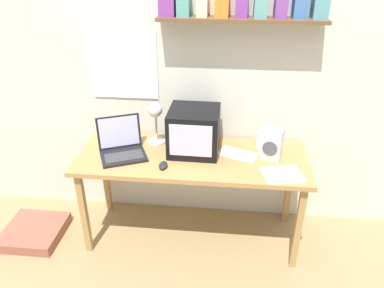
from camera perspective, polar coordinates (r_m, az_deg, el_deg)
The scene contains 12 objects.
ground_plane at distance 3.19m, azimuth -0.00°, elevation -13.51°, with size 12.00×12.00×0.00m, color #9C8256.
back_wall at distance 2.88m, azimuth 0.95°, elevation 11.83°, with size 5.60×0.24×2.60m.
corner_desk at distance 2.79m, azimuth -0.00°, elevation -3.01°, with size 1.69×0.65×0.75m.
crt_monitor at distance 2.75m, azimuth 0.31°, elevation 2.02°, with size 0.37×0.37×0.33m.
laptop at distance 2.81m, azimuth -10.69°, elevation -0.19°, with size 0.41×0.40×0.26m.
desk_lamp at distance 2.81m, azimuth -5.58°, elevation 4.23°, with size 0.13×0.18×0.36m.
juice_glass at distance 2.88m, azimuth 10.43°, elevation 0.41°, with size 0.08×0.08×0.13m.
space_heater at distance 2.74m, azimuth 12.10°, elevation 0.06°, with size 0.17×0.15×0.23m.
computer_mouse at distance 2.62m, azimuth -4.43°, elevation -3.25°, with size 0.06×0.11×0.03m.
loose_paper_near_monitor at distance 2.61m, azimuth 13.59°, elevation -4.52°, with size 0.31×0.27×0.00m.
printed_handout at distance 2.80m, azimuth 7.03°, elevation -1.55°, with size 0.32×0.25×0.00m.
floor_cushion at distance 3.41m, azimuth -22.93°, elevation -12.20°, with size 0.46×0.46×0.08m.
Camera 1 is at (0.25, -2.38, 2.12)m, focal length 35.00 mm.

